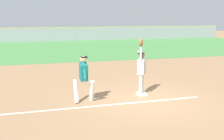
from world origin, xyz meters
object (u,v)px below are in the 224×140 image
at_px(first_base, 142,94).
at_px(baseball, 138,52).
at_px(runner, 84,76).
at_px(parked_car_black, 149,32).
at_px(fielder, 142,67).
at_px(parked_car_white, 35,34).
at_px(parked_car_blue, 79,33).
at_px(parked_car_silver, 115,32).

relative_size(first_base, baseball, 5.14).
xyz_separation_m(runner, parked_car_black, (13.93, 28.06, -0.32)).
relative_size(fielder, parked_car_white, 0.50).
relative_size(parked_car_blue, parked_car_silver, 1.01).
xyz_separation_m(runner, parked_car_white, (-2.69, 28.48, -0.32)).
bearing_deg(parked_car_black, baseball, -109.53).
relative_size(parked_car_white, parked_car_black, 1.02).
relative_size(runner, parked_car_blue, 0.37).
xyz_separation_m(fielder, parked_car_silver, (6.33, 28.10, -0.45)).
bearing_deg(baseball, parked_car_black, 67.06).
xyz_separation_m(fielder, baseball, (-0.18, -0.09, 0.65)).
bearing_deg(fielder, runner, 41.58).
bearing_deg(first_base, parked_car_black, 67.37).
bearing_deg(runner, baseball, 5.23).
distance_m(parked_car_white, parked_car_blue, 5.99).
bearing_deg(parked_car_blue, parked_car_black, -6.82).
xyz_separation_m(parked_car_blue, parked_car_black, (10.65, -0.02, 0.00)).
relative_size(parked_car_white, parked_car_silver, 1.00).
relative_size(baseball, parked_car_silver, 0.02).
bearing_deg(first_base, parked_car_white, 100.20).
height_order(baseball, parked_car_blue, baseball).
distance_m(first_base, baseball, 1.74).
height_order(baseball, parked_car_black, baseball).
bearing_deg(baseball, runner, -172.86).
distance_m(runner, parked_car_black, 31.33).
height_order(first_base, parked_car_silver, parked_car_silver).
distance_m(fielder, parked_car_silver, 28.81).
height_order(first_base, baseball, baseball).
distance_m(baseball, parked_car_blue, 27.84).
bearing_deg(fielder, parked_car_blue, -59.00).
xyz_separation_m(first_base, parked_car_black, (11.56, 27.72, 0.63)).
distance_m(baseball, parked_car_white, 28.64).
distance_m(baseball, parked_car_black, 30.19).
xyz_separation_m(parked_car_white, parked_car_blue, (5.98, -0.40, 0.00)).
bearing_deg(first_base, baseball, -163.41).
height_order(runner, parked_car_silver, runner).
height_order(first_base, parked_car_black, parked_car_black).
bearing_deg(parked_car_black, runner, -113.00).
distance_m(fielder, parked_car_blue, 27.73).
relative_size(parked_car_silver, parked_car_black, 1.01).
height_order(first_base, parked_car_blue, parked_car_blue).
bearing_deg(baseball, fielder, 25.36).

